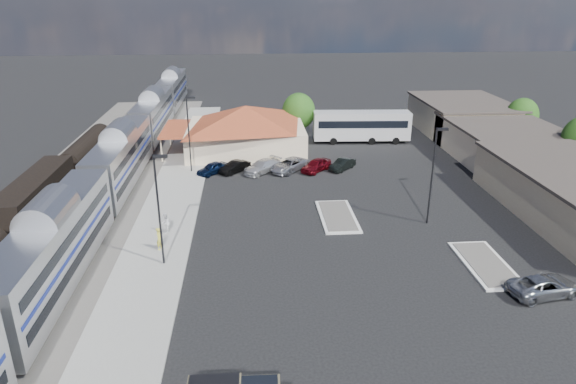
{
  "coord_description": "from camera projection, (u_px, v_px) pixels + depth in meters",
  "views": [
    {
      "loc": [
        -4.08,
        -41.81,
        19.86
      ],
      "look_at": [
        -0.71,
        1.7,
        2.8
      ],
      "focal_mm": 32.0,
      "sensor_mm": 36.0,
      "label": 1
    }
  ],
  "objects": [
    {
      "name": "platform",
      "position": [
        172.0,
        205.0,
        51.02
      ],
      "size": [
        5.5,
        92.0,
        0.18
      ],
      "primitive_type": "cube",
      "color": "gray",
      "rests_on": "ground"
    },
    {
      "name": "parked_car_c",
      "position": [
        262.0,
        167.0,
        60.18
      ],
      "size": [
        5.12,
        5.05,
        1.48
      ],
      "primitive_type": "imported",
      "rotation": [
        0.0,
        0.0,
        -0.8
      ],
      "color": "silver",
      "rests_on": "ground"
    },
    {
      "name": "person_b",
      "position": [
        165.0,
        223.0,
        44.66
      ],
      "size": [
        0.7,
        0.89,
        1.8
      ],
      "primitive_type": "imported",
      "rotation": [
        0.0,
        0.0,
        -1.59
      ],
      "color": "white",
      "rests_on": "platform"
    },
    {
      "name": "parked_car_d",
      "position": [
        289.0,
        165.0,
        60.69
      ],
      "size": [
        5.46,
        5.56,
        1.48
      ],
      "primitive_type": "imported",
      "rotation": [
        0.0,
        0.0,
        -0.76
      ],
      "color": "#919399",
      "rests_on": "ground"
    },
    {
      "name": "traffic_island_north",
      "position": [
        486.0,
        264.0,
        39.89
      ],
      "size": [
        3.3,
        7.5,
        0.21
      ],
      "color": "silver",
      "rests_on": "ground"
    },
    {
      "name": "coach_bus",
      "position": [
        362.0,
        125.0,
        71.86
      ],
      "size": [
        13.58,
        3.68,
        4.31
      ],
      "rotation": [
        0.0,
        0.0,
        1.51
      ],
      "color": "white",
      "rests_on": "ground"
    },
    {
      "name": "traffic_island_south",
      "position": [
        337.0,
        216.0,
        48.46
      ],
      "size": [
        3.3,
        7.5,
        0.21
      ],
      "color": "silver",
      "rests_on": "ground"
    },
    {
      "name": "parked_car_a",
      "position": [
        212.0,
        168.0,
        59.78
      ],
      "size": [
        3.96,
        3.94,
        1.36
      ],
      "primitive_type": "imported",
      "rotation": [
        0.0,
        0.0,
        -0.79
      ],
      "color": "#0B1939",
      "rests_on": "ground"
    },
    {
      "name": "parked_car_e",
      "position": [
        316.0,
        165.0,
        60.64
      ],
      "size": [
        4.3,
        4.44,
        1.5
      ],
      "primitive_type": "imported",
      "rotation": [
        0.0,
        0.0,
        -0.75
      ],
      "color": "maroon",
      "rests_on": "ground"
    },
    {
      "name": "station_depot",
      "position": [
        246.0,
        129.0,
        67.17
      ],
      "size": [
        18.35,
        12.24,
        6.2
      ],
      "color": "beige",
      "rests_on": "ground"
    },
    {
      "name": "lamp_plat_n",
      "position": [
        189.0,
        128.0,
        58.48
      ],
      "size": [
        1.08,
        0.25,
        9.0
      ],
      "color": "black",
      "rests_on": "ground"
    },
    {
      "name": "parked_car_b",
      "position": [
        235.0,
        167.0,
        60.25
      ],
      "size": [
        3.9,
        3.85,
        1.34
      ],
      "primitive_type": "imported",
      "rotation": [
        0.0,
        0.0,
        -0.8
      ],
      "color": "black",
      "rests_on": "ground"
    },
    {
      "name": "passenger_train",
      "position": [
        122.0,
        160.0,
        55.58
      ],
      "size": [
        3.0,
        104.0,
        5.55
      ],
      "color": "silver",
      "rests_on": "ground"
    },
    {
      "name": "freight_cars",
      "position": [
        36.0,
        199.0,
        47.61
      ],
      "size": [
        2.8,
        46.0,
        4.0
      ],
      "color": "black",
      "rests_on": "ground"
    },
    {
      "name": "ground",
      "position": [
        297.0,
        227.0,
        46.35
      ],
      "size": [
        280.0,
        280.0,
        0.0
      ],
      "primitive_type": "plane",
      "color": "black",
      "rests_on": "ground"
    },
    {
      "name": "buildings_east",
      "position": [
        521.0,
        151.0,
        60.8
      ],
      "size": [
        14.4,
        51.4,
        4.8
      ],
      "color": "#C6B28C",
      "rests_on": "ground"
    },
    {
      "name": "tree_east_c",
      "position": [
        522.0,
        115.0,
        71.57
      ],
      "size": [
        4.41,
        4.41,
        6.21
      ],
      "color": "#382314",
      "rests_on": "ground"
    },
    {
      "name": "parked_car_f",
      "position": [
        342.0,
        164.0,
        61.18
      ],
      "size": [
        3.73,
        3.86,
        1.31
      ],
      "primitive_type": "imported",
      "rotation": [
        0.0,
        0.0,
        -0.75
      ],
      "color": "black",
      "rests_on": "ground"
    },
    {
      "name": "person_a",
      "position": [
        159.0,
        239.0,
        41.72
      ],
      "size": [
        0.64,
        0.8,
        1.9
      ],
      "primitive_type": "imported",
      "rotation": [
        0.0,
        0.0,
        1.26
      ],
      "color": "gold",
      "rests_on": "platform"
    },
    {
      "name": "tree_depot",
      "position": [
        299.0,
        111.0,
        72.96
      ],
      "size": [
        4.71,
        4.71,
        6.63
      ],
      "color": "#382314",
      "rests_on": "ground"
    },
    {
      "name": "lamp_plat_s",
      "position": [
        159.0,
        202.0,
        38.05
      ],
      "size": [
        1.08,
        0.25,
        9.0
      ],
      "color": "black",
      "rests_on": "ground"
    },
    {
      "name": "suv",
      "position": [
        544.0,
        286.0,
        35.79
      ],
      "size": [
        5.47,
        3.22,
        1.43
      ],
      "primitive_type": "imported",
      "rotation": [
        0.0,
        0.0,
        1.74
      ],
      "color": "#9A9DA2",
      "rests_on": "ground"
    },
    {
      "name": "lamp_lot",
      "position": [
        434.0,
        168.0,
        45.28
      ],
      "size": [
        1.08,
        0.25,
        9.0
      ],
      "color": "black",
      "rests_on": "ground"
    },
    {
      "name": "railbed",
      "position": [
        85.0,
        200.0,
        52.24
      ],
      "size": [
        16.0,
        100.0,
        0.12
      ],
      "primitive_type": "cube",
      "color": "#4C4944",
      "rests_on": "ground"
    }
  ]
}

